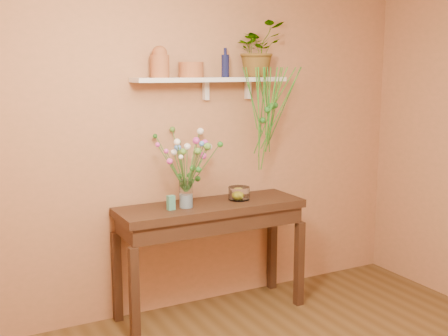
% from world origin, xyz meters
% --- Properties ---
extents(room, '(4.04, 4.04, 2.70)m').
position_xyz_m(room, '(0.00, 0.00, 1.35)').
color(room, brown).
rests_on(room, ground).
extents(sideboard, '(1.53, 0.49, 0.93)m').
position_xyz_m(sideboard, '(-0.02, 1.73, 0.80)').
color(sideboard, '#3D2015').
rests_on(sideboard, ground).
extents(wall_shelf, '(1.30, 0.24, 0.19)m').
position_xyz_m(wall_shelf, '(0.06, 1.87, 1.92)').
color(wall_shelf, white).
rests_on(wall_shelf, room).
extents(terracotta_jug, '(0.17, 0.17, 0.24)m').
position_xyz_m(terracotta_jug, '(-0.39, 1.85, 2.05)').
color(terracotta_jug, '#9C5430').
rests_on(terracotta_jug, wall_shelf).
extents(terracotta_pot, '(0.25, 0.25, 0.12)m').
position_xyz_m(terracotta_pot, '(-0.13, 1.86, 2.00)').
color(terracotta_pot, '#9C5430').
rests_on(terracotta_pot, wall_shelf).
extents(blue_bottle, '(0.08, 0.08, 0.23)m').
position_xyz_m(blue_bottle, '(0.17, 1.86, 2.03)').
color(blue_bottle, '#10153B').
rests_on(blue_bottle, wall_shelf).
extents(spider_plant, '(0.46, 0.42, 0.46)m').
position_xyz_m(spider_plant, '(0.49, 1.89, 2.17)').
color(spider_plant, '#256620').
rests_on(spider_plant, wall_shelf).
extents(plant_fronds, '(0.47, 0.41, 0.87)m').
position_xyz_m(plant_fronds, '(0.50, 1.71, 1.68)').
color(plant_fronds, '#256620').
rests_on(plant_fronds, wall_shelf).
extents(glass_vase, '(0.11, 0.11, 0.22)m').
position_xyz_m(glass_vase, '(-0.25, 1.71, 1.03)').
color(glass_vase, white).
rests_on(glass_vase, sideboard).
extents(bouquet, '(0.46, 0.52, 0.49)m').
position_xyz_m(bouquet, '(-0.21, 1.71, 1.36)').
color(bouquet, '#386B28').
rests_on(bouquet, glass_vase).
extents(glass_bowl, '(0.18, 0.18, 0.11)m').
position_xyz_m(glass_bowl, '(0.25, 1.75, 0.98)').
color(glass_bowl, white).
rests_on(glass_bowl, sideboard).
extents(lemon, '(0.07, 0.07, 0.07)m').
position_xyz_m(lemon, '(0.24, 1.75, 0.97)').
color(lemon, yellow).
rests_on(lemon, glass_bowl).
extents(carton, '(0.06, 0.05, 0.11)m').
position_xyz_m(carton, '(-0.39, 1.69, 0.99)').
color(carton, teal).
rests_on(carton, sideboard).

